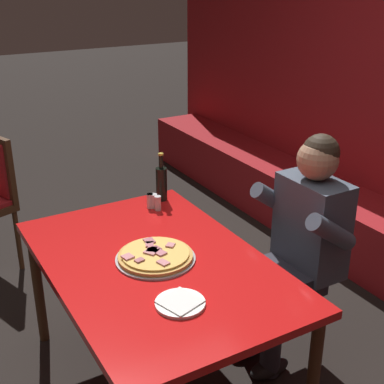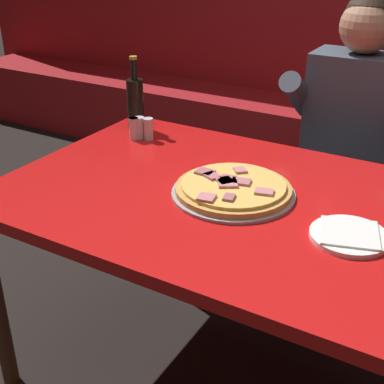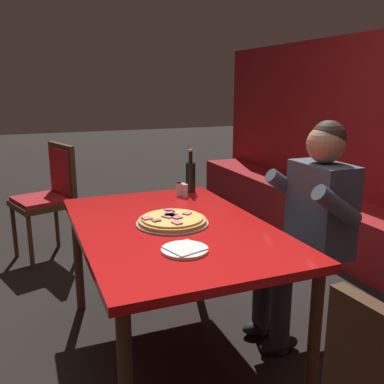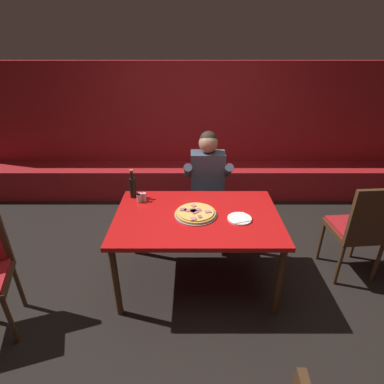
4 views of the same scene
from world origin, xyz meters
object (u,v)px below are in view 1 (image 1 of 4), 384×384
Objects in this scene: pizza at (155,256)px; shaker_red_pepper_flakes at (150,202)px; plate_white_paper at (180,303)px; shaker_oregano at (150,202)px; beer_bottle at (161,182)px; shaker_parmesan at (154,202)px; diner_seated_blue_shirt at (298,242)px; shaker_black_pepper at (158,204)px; main_dining_table at (156,274)px.

pizza is 4.44× the size of shaker_red_pepper_flakes.
shaker_oregano is (-0.93, 0.31, 0.03)m from plate_white_paper.
beer_bottle is 3.40× the size of shaker_oregano.
shaker_parmesan is 0.84m from diner_seated_blue_shirt.
shaker_black_pepper reaches higher than pizza.
shaker_red_pepper_flakes is (-0.56, 0.24, 0.11)m from main_dining_table.
beer_bottle is 0.15m from shaker_oregano.
pizza is 0.71m from beer_bottle.
main_dining_table is 0.77m from diner_seated_blue_shirt.
shaker_red_pepper_flakes is at bearing -154.69° from shaker_black_pepper.
shaker_red_pepper_flakes is (-0.55, 0.24, 0.02)m from pizza.
diner_seated_blue_shirt is at bearing 28.31° from beer_bottle.
shaker_parmesan is (0.01, 0.02, 0.00)m from shaker_oregano.
shaker_red_pepper_flakes is (-0.00, 0.00, 0.00)m from shaker_oregano.
shaker_oregano is at bearing -87.82° from shaker_red_pepper_flakes.
shaker_red_pepper_flakes is 0.07× the size of diner_seated_blue_shirt.
shaker_oregano is (-0.56, 0.24, 0.11)m from main_dining_table.
shaker_red_pepper_flakes is 0.06m from shaker_black_pepper.
diner_seated_blue_shirt reaches higher than shaker_parmesan.
shaker_parmesan is 0.07× the size of diner_seated_blue_shirt.
pizza is at bearing -23.47° from shaker_red_pepper_flakes.
beer_bottle is at bearing 132.18° from shaker_parmesan.
beer_bottle is 0.15m from shaker_red_pepper_flakes.
plate_white_paper is 2.44× the size of shaker_red_pepper_flakes.
shaker_red_pepper_flakes is at bearing 156.53° from pizza.
plate_white_paper reaches higher than main_dining_table.
pizza is 1.82× the size of plate_white_paper.
shaker_red_pepper_flakes is at bearing 92.18° from shaker_oregano.
shaker_oregano is (0.07, -0.11, -0.07)m from beer_bottle.
plate_white_paper is 0.97m from shaker_parmesan.
plate_white_paper is 0.98m from shaker_oregano.
plate_white_paper is 0.98m from shaker_red_pepper_flakes.
main_dining_table is 0.38m from plate_white_paper.
shaker_black_pepper is 0.07× the size of diner_seated_blue_shirt.
shaker_red_pepper_flakes is 0.02m from shaker_parmesan.
main_dining_table is 0.62m from shaker_red_pepper_flakes.
shaker_black_pepper is 1.00× the size of shaker_parmesan.
shaker_red_pepper_flakes reaches higher than pizza.
plate_white_paper is 2.44× the size of shaker_black_pepper.
main_dining_table is 6.99× the size of plate_white_paper.
shaker_oregano is 1.00× the size of shaker_black_pepper.
shaker_red_pepper_flakes is (-0.93, 0.31, 0.03)m from plate_white_paper.
pizza is 0.59m from shaker_red_pepper_flakes.
main_dining_table is at bearing -22.48° from pizza.
plate_white_paper is at bearing -11.16° from pizza.
plate_white_paper is 0.87m from diner_seated_blue_shirt.
main_dining_table is at bearing -23.42° from shaker_oregano.
diner_seated_blue_shirt is at bearing 80.21° from main_dining_table.
beer_bottle is at bearing -151.69° from diner_seated_blue_shirt.
diner_seated_blue_shirt is at bearing 37.00° from shaker_red_pepper_flakes.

